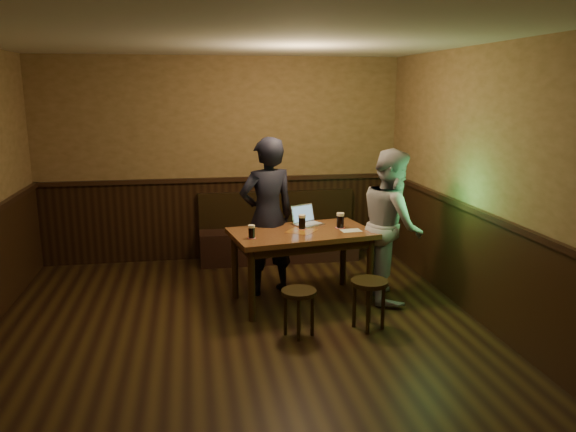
% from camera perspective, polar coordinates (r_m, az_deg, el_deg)
% --- Properties ---
extents(room, '(5.04, 6.04, 2.84)m').
position_cam_1_polar(room, '(5.17, -4.88, -0.23)').
color(room, black).
rests_on(room, ground).
extents(bench, '(2.20, 0.50, 0.95)m').
position_cam_1_polar(bench, '(7.91, -0.97, -2.24)').
color(bench, black).
rests_on(bench, ground).
extents(pub_table, '(1.66, 1.12, 0.83)m').
position_cam_1_polar(pub_table, '(6.25, 1.37, -2.50)').
color(pub_table, '#502717').
rests_on(pub_table, ground).
extents(stool_left, '(0.41, 0.41, 0.47)m').
position_cam_1_polar(stool_left, '(5.49, 1.11, -8.45)').
color(stool_left, black).
rests_on(stool_left, ground).
extents(stool_right, '(0.48, 0.48, 0.51)m').
position_cam_1_polar(stool_right, '(5.69, 8.25, -7.46)').
color(stool_right, black).
rests_on(stool_right, ground).
extents(pint_left, '(0.09, 0.09, 0.15)m').
position_cam_1_polar(pint_left, '(5.91, -3.72, -1.59)').
color(pint_left, red).
rests_on(pint_left, pub_table).
extents(pint_mid, '(0.11, 0.11, 0.17)m').
position_cam_1_polar(pint_mid, '(6.29, 1.43, -0.60)').
color(pint_mid, red).
rests_on(pint_mid, pub_table).
extents(pint_right, '(0.11, 0.11, 0.18)m').
position_cam_1_polar(pint_right, '(6.37, 5.34, -0.44)').
color(pint_right, red).
rests_on(pint_right, pub_table).
extents(laptop, '(0.39, 0.37, 0.22)m').
position_cam_1_polar(laptop, '(6.52, 1.83, -0.35)').
color(laptop, silver).
rests_on(laptop, pub_table).
extents(menu, '(0.23, 0.17, 0.00)m').
position_cam_1_polar(menu, '(6.27, 6.41, -1.47)').
color(menu, silver).
rests_on(menu, pub_table).
extents(person_suit, '(0.77, 0.61, 1.84)m').
position_cam_1_polar(person_suit, '(6.49, -2.11, -0.06)').
color(person_suit, black).
rests_on(person_suit, ground).
extents(person_grey, '(0.76, 0.92, 1.72)m').
position_cam_1_polar(person_grey, '(6.44, 10.48, -0.90)').
color(person_grey, '#9A9A9F').
rests_on(person_grey, ground).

